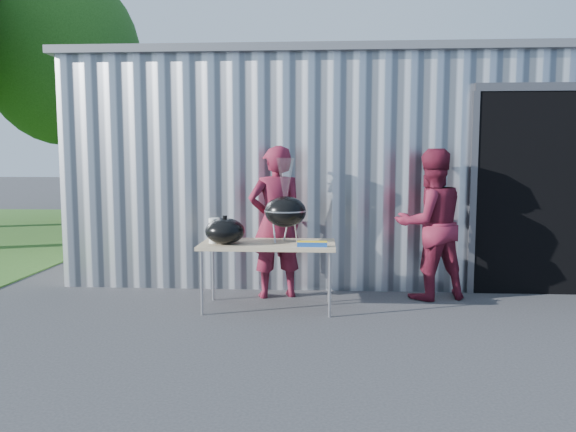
# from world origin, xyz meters

# --- Properties ---
(ground) EXTENTS (80.00, 80.00, 0.00)m
(ground) POSITION_xyz_m (0.00, 0.00, 0.00)
(ground) COLOR #323235
(building) EXTENTS (8.20, 6.20, 3.10)m
(building) POSITION_xyz_m (0.92, 4.59, 1.54)
(building) COLOR silver
(building) RESTS_ON ground
(tree_far) EXTENTS (3.94, 3.94, 6.53)m
(tree_far) POSITION_xyz_m (-6.50, 9.00, 4.25)
(tree_far) COLOR #442D19
(tree_far) RESTS_ON ground
(folding_table) EXTENTS (1.50, 0.75, 0.75)m
(folding_table) POSITION_xyz_m (-0.41, 0.82, 0.71)
(folding_table) COLOR tan
(folding_table) RESTS_ON ground
(kettle_grill) EXTENTS (0.48, 0.48, 0.95)m
(kettle_grill) POSITION_xyz_m (-0.22, 0.89, 1.16)
(kettle_grill) COLOR black
(kettle_grill) RESTS_ON folding_table
(grill_lid) EXTENTS (0.44, 0.44, 0.32)m
(grill_lid) POSITION_xyz_m (-0.88, 0.72, 0.89)
(grill_lid) COLOR black
(grill_lid) RESTS_ON folding_table
(paper_towels) EXTENTS (0.12, 0.12, 0.28)m
(paper_towels) POSITION_xyz_m (-1.01, 0.77, 0.89)
(paper_towels) COLOR white
(paper_towels) RESTS_ON folding_table
(white_tub) EXTENTS (0.20, 0.15, 0.10)m
(white_tub) POSITION_xyz_m (-0.96, 1.04, 0.80)
(white_tub) COLOR white
(white_tub) RESTS_ON folding_table
(foil_box) EXTENTS (0.32, 0.05, 0.06)m
(foil_box) POSITION_xyz_m (0.09, 0.57, 0.78)
(foil_box) COLOR #17459B
(foil_box) RESTS_ON folding_table
(person_cook) EXTENTS (0.77, 0.62, 1.84)m
(person_cook) POSITION_xyz_m (-0.37, 1.35, 0.92)
(person_cook) COLOR maroon
(person_cook) RESTS_ON ground
(person_bystander) EXTENTS (1.04, 0.91, 1.81)m
(person_bystander) POSITION_xyz_m (1.49, 1.40, 0.90)
(person_bystander) COLOR maroon
(person_bystander) RESTS_ON ground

